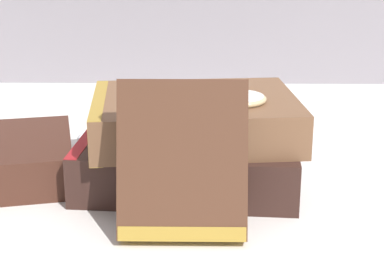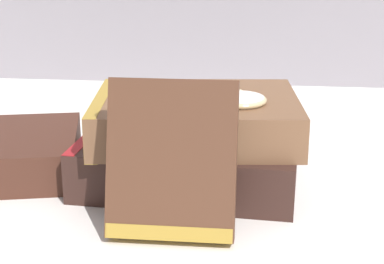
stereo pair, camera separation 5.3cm
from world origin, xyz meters
name	(u,v)px [view 2 (the right image)]	position (x,y,z in m)	size (l,w,h in m)	color
ground_plane	(219,183)	(0.00, 0.00, 0.00)	(3.00, 3.00, 0.00)	silver
book_flat_bottom	(186,157)	(-0.03, 0.01, 0.02)	(0.22, 0.18, 0.05)	#331E19
book_flat_top	(191,118)	(-0.03, 0.00, 0.07)	(0.21, 0.17, 0.04)	brown
book_leaning_front	(172,165)	(-0.03, -0.11, 0.06)	(0.11, 0.06, 0.13)	#4C2D1E
pocket_watch	(239,100)	(0.02, -0.02, 0.09)	(0.05, 0.06, 0.01)	white
reading_glasses	(135,132)	(-0.12, 0.15, 0.00)	(0.12, 0.08, 0.00)	#ADADB2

